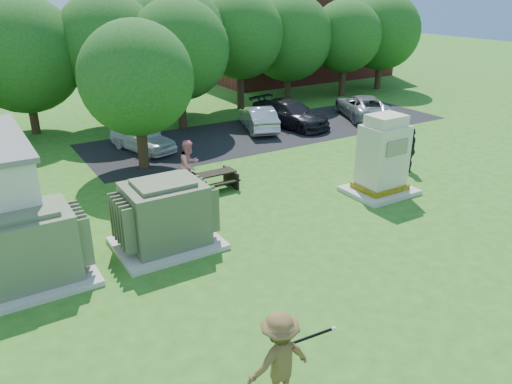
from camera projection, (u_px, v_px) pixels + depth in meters
ground at (338, 290)px, 12.73m from camera, size 120.00×120.00×0.00m
brick_building at (296, 27)px, 41.14m from camera, size 15.00×8.00×8.00m
parking_strip at (275, 130)px, 26.73m from camera, size 20.00×6.00×0.01m
transformer_left at (30, 248)px, 12.76m from camera, size 3.00×2.40×2.07m
transformer_right at (165, 216)px, 14.55m from camera, size 3.00×2.40×2.07m
generator_cabinet at (382, 160)px, 18.23m from camera, size 2.44×2.00×2.97m
picnic_table at (215, 179)px, 18.90m from camera, size 1.58×1.18×0.68m
batter at (279, 360)px, 8.97m from camera, size 1.27×0.75×1.94m
person_at_picnic at (189, 165)px, 18.73m from camera, size 1.15×1.05×1.92m
person_walking_right at (410, 150)px, 20.56m from camera, size 1.03×1.13×1.85m
car_white at (143, 137)px, 23.27m from camera, size 2.50×3.97×1.26m
car_silver_a at (259, 118)px, 26.56m from camera, size 2.59×4.20×1.31m
car_dark at (290, 114)px, 27.29m from camera, size 2.98×5.15×1.40m
car_silver_b at (362, 106)px, 29.12m from camera, size 3.87×5.25×1.33m
batting_equipment at (311, 337)px, 9.14m from camera, size 1.41×0.34×0.32m
tree_row at (142, 47)px, 26.55m from camera, size 41.30×13.30×7.30m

